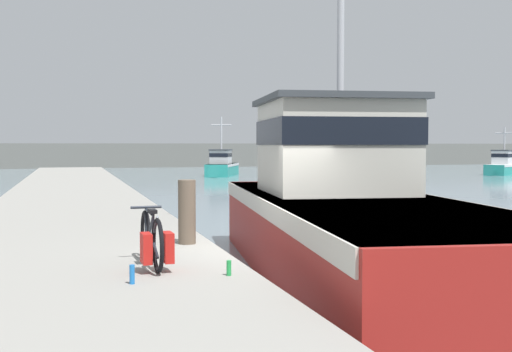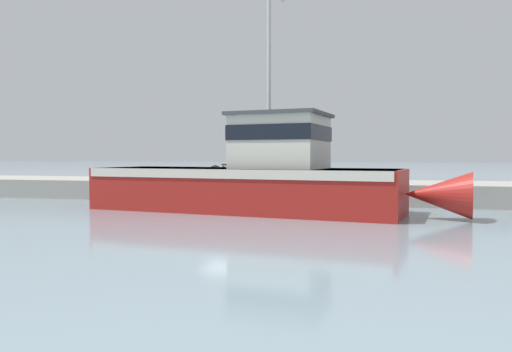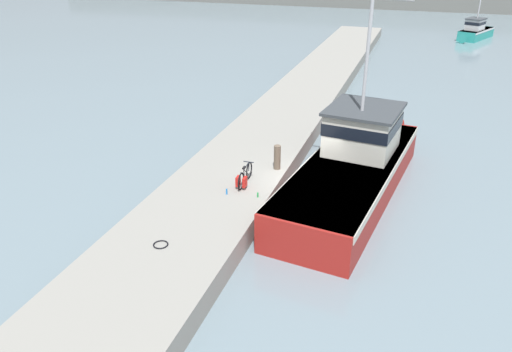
{
  "view_description": "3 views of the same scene",
  "coord_description": "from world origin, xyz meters",
  "px_view_note": "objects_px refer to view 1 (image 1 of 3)",
  "views": [
    {
      "loc": [
        -3.31,
        -9.86,
        2.51
      ],
      "look_at": [
        0.0,
        1.49,
        1.94
      ],
      "focal_mm": 45.0,
      "sensor_mm": 36.0,
      "label": 1
    },
    {
      "loc": [
        19.02,
        5.86,
        1.97
      ],
      "look_at": [
        0.35,
        0.94,
        1.21
      ],
      "focal_mm": 35.0,
      "sensor_mm": 36.0,
      "label": 2
    },
    {
      "loc": [
        3.95,
        -18.12,
        9.87
      ],
      "look_at": [
        -1.79,
        -1.1,
        1.27
      ],
      "focal_mm": 35.0,
      "sensor_mm": 36.0,
      "label": 3
    }
  ],
  "objects_px": {
    "mooring_post": "(187,212)",
    "water_bottle_on_curb": "(229,268)",
    "boat_red_outer": "(222,166)",
    "fishing_boat_main": "(345,212)",
    "water_bottle_by_bike": "(132,274)",
    "bicycle_touring": "(153,241)",
    "boat_orange_near": "(505,166)"
  },
  "relations": [
    {
      "from": "mooring_post",
      "to": "water_bottle_on_curb",
      "type": "distance_m",
      "value": 2.79
    },
    {
      "from": "mooring_post",
      "to": "boat_red_outer",
      "type": "bearing_deg",
      "value": 76.02
    },
    {
      "from": "fishing_boat_main",
      "to": "water_bottle_by_bike",
      "type": "distance_m",
      "value": 5.72
    },
    {
      "from": "boat_red_outer",
      "to": "bicycle_touring",
      "type": "relative_size",
      "value": 3.71
    },
    {
      "from": "fishing_boat_main",
      "to": "water_bottle_by_bike",
      "type": "bearing_deg",
      "value": -132.58
    },
    {
      "from": "fishing_boat_main",
      "to": "boat_orange_near",
      "type": "relative_size",
      "value": 2.25
    },
    {
      "from": "fishing_boat_main",
      "to": "bicycle_touring",
      "type": "distance_m",
      "value": 4.84
    },
    {
      "from": "boat_orange_near",
      "to": "boat_red_outer",
      "type": "bearing_deg",
      "value": 47.39
    },
    {
      "from": "fishing_boat_main",
      "to": "water_bottle_by_bike",
      "type": "relative_size",
      "value": 58.3
    },
    {
      "from": "boat_red_outer",
      "to": "water_bottle_by_bike",
      "type": "relative_size",
      "value": 28.58
    },
    {
      "from": "boat_red_outer",
      "to": "bicycle_touring",
      "type": "height_order",
      "value": "boat_red_outer"
    },
    {
      "from": "boat_red_outer",
      "to": "water_bottle_by_bike",
      "type": "bearing_deg",
      "value": 99.04
    },
    {
      "from": "boat_orange_near",
      "to": "water_bottle_by_bike",
      "type": "bearing_deg",
      "value": 106.64
    },
    {
      "from": "boat_orange_near",
      "to": "water_bottle_on_curb",
      "type": "height_order",
      "value": "boat_orange_near"
    },
    {
      "from": "bicycle_touring",
      "to": "water_bottle_on_curb",
      "type": "bearing_deg",
      "value": -45.09
    },
    {
      "from": "boat_red_outer",
      "to": "bicycle_touring",
      "type": "xyz_separation_m",
      "value": [
        -10.92,
        -42.57,
        0.38
      ]
    },
    {
      "from": "boat_orange_near",
      "to": "bicycle_touring",
      "type": "xyz_separation_m",
      "value": [
        -34.58,
        -37.86,
        0.45
      ]
    },
    {
      "from": "boat_red_outer",
      "to": "mooring_post",
      "type": "bearing_deg",
      "value": 99.6
    },
    {
      "from": "boat_red_outer",
      "to": "water_bottle_on_curb",
      "type": "height_order",
      "value": "boat_red_outer"
    },
    {
      "from": "fishing_boat_main",
      "to": "water_bottle_by_bike",
      "type": "xyz_separation_m",
      "value": [
        -4.38,
        -3.66,
        -0.26
      ]
    },
    {
      "from": "bicycle_touring",
      "to": "mooring_post",
      "type": "relative_size",
      "value": 1.66
    },
    {
      "from": "boat_orange_near",
      "to": "water_bottle_by_bike",
      "type": "relative_size",
      "value": 25.96
    },
    {
      "from": "boat_orange_near",
      "to": "water_bottle_on_curb",
      "type": "xyz_separation_m",
      "value": [
        -33.73,
        -38.66,
        0.19
      ]
    },
    {
      "from": "bicycle_touring",
      "to": "water_bottle_on_curb",
      "type": "height_order",
      "value": "bicycle_touring"
    },
    {
      "from": "boat_orange_near",
      "to": "bicycle_touring",
      "type": "bearing_deg",
      "value": 106.23
    },
    {
      "from": "water_bottle_by_bike",
      "to": "mooring_post",
      "type": "bearing_deg",
      "value": 67.94
    },
    {
      "from": "bicycle_touring",
      "to": "water_bottle_by_bike",
      "type": "height_order",
      "value": "bicycle_touring"
    },
    {
      "from": "boat_orange_near",
      "to": "water_bottle_by_bike",
      "type": "distance_m",
      "value": 52.23
    },
    {
      "from": "fishing_boat_main",
      "to": "bicycle_touring",
      "type": "relative_size",
      "value": 7.56
    },
    {
      "from": "fishing_boat_main",
      "to": "water_bottle_on_curb",
      "type": "xyz_separation_m",
      "value": [
        -3.16,
        -3.51,
        -0.27
      ]
    },
    {
      "from": "mooring_post",
      "to": "water_bottle_on_curb",
      "type": "bearing_deg",
      "value": -89.12
    },
    {
      "from": "mooring_post",
      "to": "water_bottle_by_bike",
      "type": "distance_m",
      "value": 3.17
    }
  ]
}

